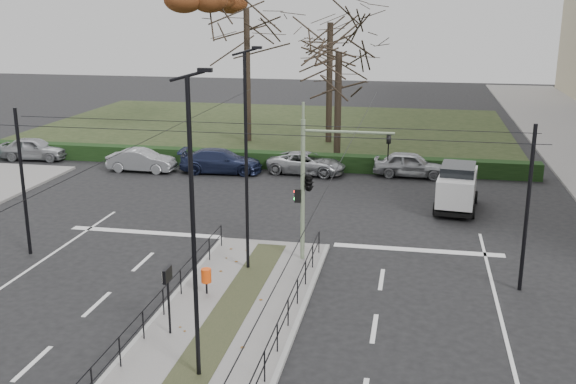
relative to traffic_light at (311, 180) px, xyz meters
name	(u,v)px	position (x,y,z in m)	size (l,w,h in m)	color
ground	(245,291)	(-1.82, -3.24, -3.37)	(140.00, 140.00, 0.00)	black
median_island	(226,321)	(-1.82, -5.74, -3.30)	(4.40, 15.00, 0.14)	slate
park	(272,128)	(-7.82, 28.76, -3.32)	(38.00, 26.00, 0.10)	black
hedge	(227,158)	(-7.82, 15.36, -2.87)	(38.00, 1.00, 1.00)	black
median_railing	(224,296)	(-1.82, -5.84, -2.40)	(4.14, 13.24, 0.92)	black
catenary	(255,187)	(-1.82, -1.63, 0.05)	(20.00, 34.00, 6.00)	black
traffic_light	(311,180)	(0.00, 0.00, 0.00)	(3.78, 2.17, 5.56)	gray
litter_bin	(206,276)	(-3.02, -3.98, -2.58)	(0.36, 0.36, 0.91)	black
info_panel	(168,282)	(-3.23, -7.01, -1.56)	(0.12, 0.56, 2.14)	black
streetlamp_median_near	(194,228)	(-1.59, -9.13, 0.96)	(0.69, 0.14, 8.24)	black
streetlamp_median_far	(247,160)	(-2.18, -1.39, 0.99)	(0.69, 0.14, 8.30)	black
parked_car_first	(34,149)	(-20.69, 14.64, -2.63)	(1.76, 4.38, 1.49)	#9B9DA2
parked_car_second	(142,160)	(-12.50, 12.97, -2.69)	(1.44, 4.14, 1.36)	#9B9DA2
parked_car_third	(221,161)	(-7.65, 13.55, -2.65)	(2.02, 4.98, 1.44)	#1B2240
parked_car_fourth	(307,163)	(-2.52, 14.30, -2.72)	(2.16, 4.68, 1.30)	#9B9DA2
white_van	(457,186)	(5.99, 8.44, -2.18)	(2.32, 4.37, 2.28)	silver
rust_tree	(246,9)	(-8.34, 23.07, 6.20)	(8.87, 8.87, 12.47)	black
bare_tree_center	(330,31)	(-2.45, 23.78, 4.65)	(7.31, 7.31, 11.35)	black
bare_tree_near	(339,60)	(-1.10, 17.76, 3.13)	(5.74, 5.74, 9.20)	black
parked_car_fifth	(411,164)	(3.64, 14.76, -2.64)	(1.74, 4.33, 1.47)	#9B9DA2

